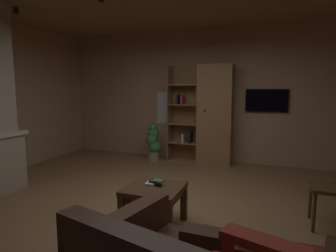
# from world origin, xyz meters

# --- Properties ---
(floor) EXTENTS (6.56, 5.64, 0.02)m
(floor) POSITION_xyz_m (0.00, 0.00, -0.01)
(floor) COLOR olive
(floor) RESTS_ON ground
(wall_back) EXTENTS (6.68, 0.06, 2.78)m
(wall_back) POSITION_xyz_m (0.00, 2.85, 1.39)
(wall_back) COLOR tan
(wall_back) RESTS_ON ground
(window_pane_back) EXTENTS (0.60, 0.01, 0.70)m
(window_pane_back) POSITION_xyz_m (-0.85, 2.82, 1.13)
(window_pane_back) COLOR white
(bookshelf_cabinet) EXTENTS (1.34, 0.41, 2.04)m
(bookshelf_cabinet) POSITION_xyz_m (0.14, 2.58, 1.01)
(bookshelf_cabinet) COLOR #997047
(bookshelf_cabinet) RESTS_ON ground
(coffee_table) EXTENTS (0.62, 0.60, 0.46)m
(coffee_table) POSITION_xyz_m (0.11, -0.33, 0.37)
(coffee_table) COLOR #4C331E
(coffee_table) RESTS_ON ground
(table_book_0) EXTENTS (0.12, 0.12, 0.03)m
(table_book_0) POSITION_xyz_m (0.05, -0.29, 0.47)
(table_book_0) COLOR beige
(table_book_0) RESTS_ON coffee_table
(table_book_1) EXTENTS (0.14, 0.11, 0.02)m
(table_book_1) POSITION_xyz_m (0.10, -0.26, 0.50)
(table_book_1) COLOR black
(table_book_1) RESTS_ON coffee_table
(table_book_2) EXTENTS (0.14, 0.11, 0.02)m
(table_book_2) POSITION_xyz_m (0.13, -0.29, 0.52)
(table_book_2) COLOR #387247
(table_book_2) RESTS_ON coffee_table
(potted_floor_plant) EXTENTS (0.33, 0.32, 0.83)m
(potted_floor_plant) POSITION_xyz_m (-1.06, 2.35, 0.43)
(potted_floor_plant) COLOR #9E896B
(potted_floor_plant) RESTS_ON ground
(wall_mounted_tv) EXTENTS (0.81, 0.06, 0.46)m
(wall_mounted_tv) POSITION_xyz_m (1.21, 2.79, 1.32)
(wall_mounted_tv) COLOR black
(track_light_spot_0) EXTENTS (0.07, 0.07, 0.09)m
(track_light_spot_0) POSITION_xyz_m (-2.34, 0.18, 2.71)
(track_light_spot_0) COLOR black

